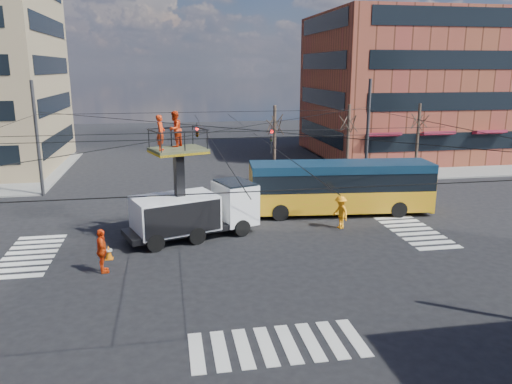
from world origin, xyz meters
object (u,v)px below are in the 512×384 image
at_px(traffic_cone, 109,252).
at_px(city_bus, 340,186).
at_px(utility_truck, 194,198).
at_px(flagger, 341,212).
at_px(worker_ground, 102,251).

bearing_deg(traffic_cone, city_bus, 21.97).
xyz_separation_m(utility_truck, city_bus, (9.07, 2.77, -0.41)).
relative_size(utility_truck, flagger, 3.94).
xyz_separation_m(utility_truck, traffic_cone, (-4.22, -2.59, -1.79)).
bearing_deg(flagger, utility_truck, -106.36).
relative_size(city_bus, flagger, 6.04).
xyz_separation_m(traffic_cone, flagger, (12.33, 2.52, 0.60)).
bearing_deg(traffic_cone, utility_truck, 31.55).
distance_m(utility_truck, flagger, 8.19).
bearing_deg(city_bus, traffic_cone, -152.59).
bearing_deg(worker_ground, city_bus, -74.55).
bearing_deg(city_bus, worker_ground, -147.07).
bearing_deg(worker_ground, traffic_cone, -14.84).
height_order(utility_truck, flagger, utility_truck).
height_order(utility_truck, worker_ground, utility_truck).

